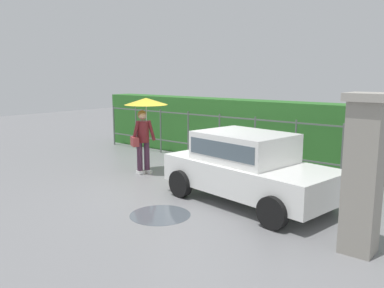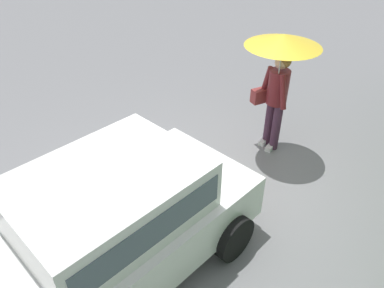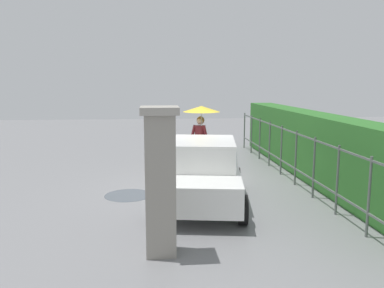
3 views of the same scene
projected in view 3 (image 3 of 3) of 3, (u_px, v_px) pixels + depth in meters
The scene contains 7 objects.
ground_plane at pixel (190, 187), 10.68m from camera, with size 40.00×40.00×0.00m, color slate.
car at pixel (203, 170), 9.06m from camera, with size 3.92×2.31×1.48m.
pedestrian at pixel (201, 121), 12.36m from camera, with size 1.16×1.16×2.06m.
gate_pillar at pixel (160, 180), 6.33m from camera, with size 0.60×0.60×2.42m.
fence_section at pixel (288, 151), 11.34m from camera, with size 11.20×0.05×1.50m.
hedge_row at pixel (316, 147), 11.40m from camera, with size 12.15×0.90×1.90m, color #2D6B28.
puddle_near at pixel (128, 195), 9.85m from camera, with size 1.18×1.18×0.00m, color #4C545B.
Camera 3 is at (10.33, -0.94, 2.80)m, focal length 36.95 mm.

